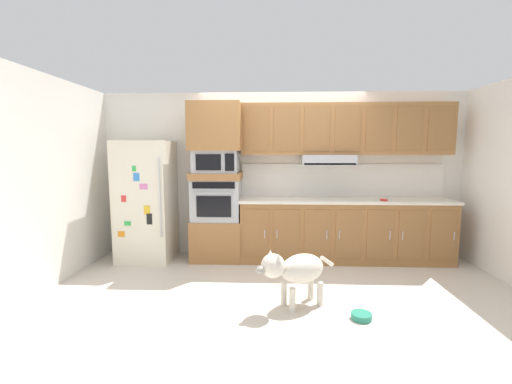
{
  "coord_description": "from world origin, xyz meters",
  "views": [
    {
      "loc": [
        -0.17,
        -4.26,
        1.62
      ],
      "look_at": [
        -0.35,
        0.08,
        1.09
      ],
      "focal_mm": 24.05,
      "sensor_mm": 36.0,
      "label": 1
    }
  ],
  "objects_px": {
    "built_in_oven": "(217,199)",
    "screwdriver": "(384,200)",
    "microwave": "(216,162)",
    "dog_food_bowl": "(361,316)",
    "dog": "(295,269)",
    "refrigerator": "(146,201)"
  },
  "relations": [
    {
      "from": "built_in_oven",
      "to": "screwdriver",
      "type": "distance_m",
      "value": 2.4
    },
    {
      "from": "microwave",
      "to": "screwdriver",
      "type": "bearing_deg",
      "value": -4.18
    },
    {
      "from": "built_in_oven",
      "to": "screwdriver",
      "type": "height_order",
      "value": "built_in_oven"
    },
    {
      "from": "screwdriver",
      "to": "dog_food_bowl",
      "type": "height_order",
      "value": "screwdriver"
    },
    {
      "from": "dog",
      "to": "built_in_oven",
      "type": "bearing_deg",
      "value": -85.52
    },
    {
      "from": "refrigerator",
      "to": "dog",
      "type": "bearing_deg",
      "value": -35.89
    },
    {
      "from": "built_in_oven",
      "to": "dog_food_bowl",
      "type": "height_order",
      "value": "built_in_oven"
    },
    {
      "from": "screwdriver",
      "to": "microwave",
      "type": "bearing_deg",
      "value": 175.82
    },
    {
      "from": "dog",
      "to": "dog_food_bowl",
      "type": "distance_m",
      "value": 0.77
    },
    {
      "from": "refrigerator",
      "to": "built_in_oven",
      "type": "distance_m",
      "value": 1.05
    },
    {
      "from": "refrigerator",
      "to": "microwave",
      "type": "bearing_deg",
      "value": 3.71
    },
    {
      "from": "screwdriver",
      "to": "dog_food_bowl",
      "type": "distance_m",
      "value": 2.01
    },
    {
      "from": "dog",
      "to": "dog_food_bowl",
      "type": "xyz_separation_m",
      "value": [
        0.62,
        -0.24,
        -0.37
      ]
    },
    {
      "from": "microwave",
      "to": "dog_food_bowl",
      "type": "relative_size",
      "value": 3.22
    },
    {
      "from": "built_in_oven",
      "to": "dog",
      "type": "bearing_deg",
      "value": -56.37
    },
    {
      "from": "dog_food_bowl",
      "to": "dog",
      "type": "bearing_deg",
      "value": 158.92
    },
    {
      "from": "screwdriver",
      "to": "dog",
      "type": "distance_m",
      "value": 2.02
    },
    {
      "from": "microwave",
      "to": "screwdriver",
      "type": "xyz_separation_m",
      "value": [
        2.39,
        -0.17,
        -0.53
      ]
    },
    {
      "from": "screwdriver",
      "to": "built_in_oven",
      "type": "bearing_deg",
      "value": 175.82
    },
    {
      "from": "screwdriver",
      "to": "refrigerator",
      "type": "bearing_deg",
      "value": 178.21
    },
    {
      "from": "refrigerator",
      "to": "microwave",
      "type": "height_order",
      "value": "refrigerator"
    },
    {
      "from": "built_in_oven",
      "to": "microwave",
      "type": "distance_m",
      "value": 0.56
    }
  ]
}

